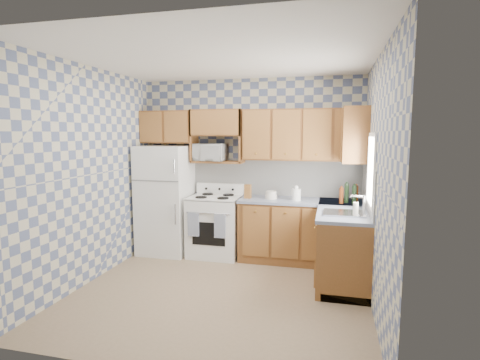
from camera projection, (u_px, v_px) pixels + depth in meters
The scene contains 30 objects.
floor at pixel (221, 291), 4.46m from camera, with size 3.40×3.40×0.00m, color #7E684D.
back_wall at pixel (250, 167), 5.83m from camera, with size 3.40×0.02×2.70m, color slate.
right_wall at pixel (377, 184), 3.89m from camera, with size 0.02×3.20×2.70m, color slate.
backsplash_back at pixel (275, 177), 5.75m from camera, with size 2.60×0.01×0.56m, color white.
backsplash_right at pixel (368, 187), 4.68m from camera, with size 0.01×1.60×0.56m, color white.
refrigerator at pixel (166, 200), 5.86m from camera, with size 0.75×0.70×1.68m, color white.
stove_body at pixel (215, 227), 5.74m from camera, with size 0.76×0.65×0.90m, color white.
cooktop at pixel (215, 197), 5.69m from camera, with size 0.76×0.65×0.03m, color silver.
backguard at pixel (220, 189), 5.94m from camera, with size 0.76×0.08×0.17m, color white.
dish_towel_left at pixel (193, 224), 5.45m from camera, with size 0.17×0.03×0.35m, color navy.
dish_towel_right at pixel (220, 226), 5.36m from camera, with size 0.17×0.03×0.35m, color navy.
base_cabinets_back at pixel (300, 232), 5.46m from camera, with size 1.75×0.60×0.88m, color brown.
base_cabinets_right at pixel (342, 245), 4.84m from camera, with size 0.60×1.60×0.88m, color brown.
countertop_back at pixel (301, 201), 5.40m from camera, with size 1.77×0.63×0.04m, color slate.
countertop_right at pixel (343, 210), 4.79m from camera, with size 0.63×1.60×0.04m, color slate.
upper_cabinets_back at pixel (303, 135), 5.42m from camera, with size 1.75×0.33×0.74m, color brown.
upper_cabinets_fridge at pixel (168, 127), 5.90m from camera, with size 0.82×0.33×0.50m, color brown.
upper_cabinets_right at pixel (355, 135), 5.07m from camera, with size 0.33×0.70×0.74m, color brown.
microwave_shelf at pixel (218, 162), 5.77m from camera, with size 0.80×0.33×0.03m, color brown.
microwave at pixel (211, 152), 5.75m from camera, with size 0.48×0.32×0.27m, color white.
sink at pixel (344, 213), 4.45m from camera, with size 0.48×0.40×0.03m, color #B7B7BC.
window at pixel (371, 170), 4.31m from camera, with size 0.02×0.66×0.86m, color white.
bottle_0 at pixel (346, 193), 5.15m from camera, with size 0.06×0.06×0.27m, color black.
bottle_1 at pixel (354, 195), 5.07m from camera, with size 0.06×0.06×0.25m, color black.
bottle_2 at pixel (356, 194), 5.16m from camera, with size 0.06×0.06×0.23m, color #5B260E.
bottle_3 at pixel (341, 196), 5.10m from camera, with size 0.06×0.06×0.21m, color #5B260E.
knife_block at pixel (248, 191), 5.51m from camera, with size 0.09×0.09×0.20m, color brown.
electric_kettle at pixel (296, 195), 5.33m from camera, with size 0.13×0.13×0.17m, color white.
food_containers at pixel (271, 195), 5.47m from camera, with size 0.17×0.17×0.11m, color silver, non-canonical shape.
soap_bottle at pixel (356, 210), 4.26m from camera, with size 0.06×0.06×0.17m, color silver.
Camera 1 is at (1.23, -4.08, 1.87)m, focal length 28.00 mm.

